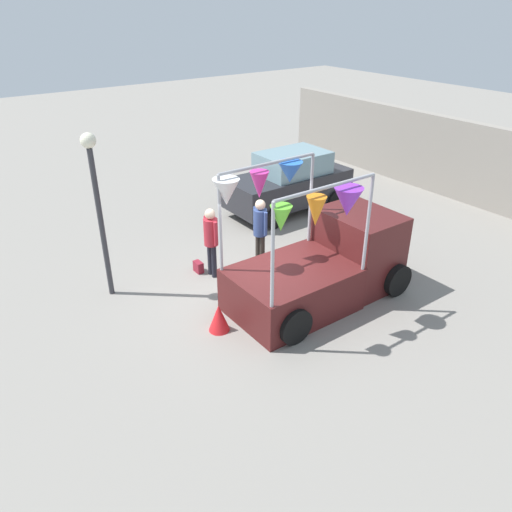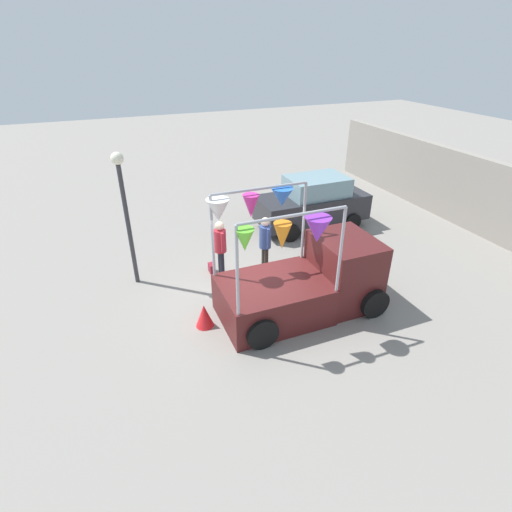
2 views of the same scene
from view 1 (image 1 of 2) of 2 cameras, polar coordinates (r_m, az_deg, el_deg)
The scene contains 9 objects.
ground_plane at distance 11.77m, azimuth 0.40°, elevation -3.94°, with size 60.00×60.00×0.00m, color gray.
vendor_truck at distance 11.28m, azimuth 8.06°, elevation -0.55°, with size 2.52×4.17×3.13m.
parked_car at distance 15.88m, azimuth 3.84°, elevation 8.43°, with size 1.88×4.00×1.88m.
person_customer at distance 11.94m, azimuth -5.17°, elevation 2.30°, with size 0.53×0.34×1.77m.
person_vendor at distance 12.37m, azimuth 0.48°, elevation 3.42°, with size 0.53×0.34×1.78m.
handbag at distance 12.55m, azimuth -6.60°, elevation -1.24°, with size 0.28×0.16×0.28m, color maroon.
street_lamp at distance 11.10m, azimuth -17.77°, elevation 6.82°, with size 0.32×0.32×3.75m.
brick_boundary_wall at distance 17.66m, azimuth 24.97°, elevation 9.12°, with size 18.00×0.36×2.60m, color gray.
folded_kite_bundle_crimson at distance 10.33m, azimuth -4.27°, elevation -7.04°, with size 0.44×0.44×0.60m, color red.
Camera 1 is at (8.06, -5.95, 6.18)m, focal length 35.00 mm.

